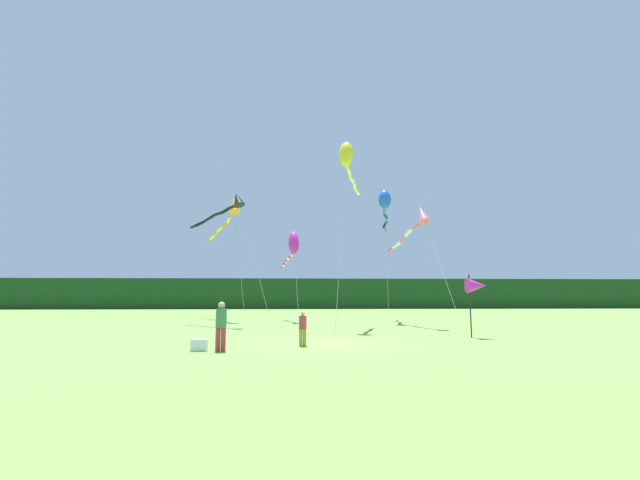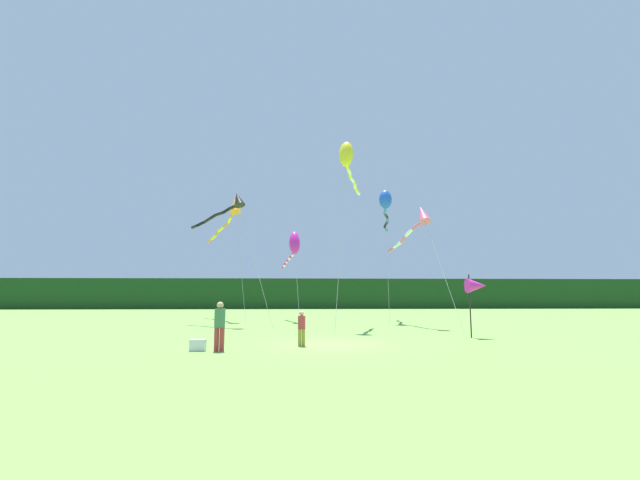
# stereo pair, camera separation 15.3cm
# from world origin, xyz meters

# --- Properties ---
(ground_plane) EXTENTS (120.00, 120.00, 0.00)m
(ground_plane) POSITION_xyz_m (0.00, 0.00, 0.00)
(ground_plane) COLOR #6B9E42
(distant_treeline) EXTENTS (108.00, 2.33, 4.31)m
(distant_treeline) POSITION_xyz_m (0.00, 45.00, 2.16)
(distant_treeline) COLOR #193D19
(distant_treeline) RESTS_ON ground
(person_adult) EXTENTS (0.37, 0.37, 1.70)m
(person_adult) POSITION_xyz_m (-3.89, -1.91, 0.95)
(person_adult) COLOR #B23338
(person_adult) RESTS_ON ground
(person_child) EXTENTS (0.29, 0.29, 1.33)m
(person_child) POSITION_xyz_m (-1.02, -0.60, 0.74)
(person_child) COLOR olive
(person_child) RESTS_ON ground
(cooler_box) EXTENTS (0.53, 0.32, 0.40)m
(cooler_box) POSITION_xyz_m (-4.63, -1.83, 0.20)
(cooler_box) COLOR silver
(cooler_box) RESTS_ON ground
(banner_flag_pole) EXTENTS (0.90, 0.70, 2.88)m
(banner_flag_pole) POSITION_xyz_m (7.06, 2.24, 2.34)
(banner_flag_pole) COLOR black
(banner_flag_pole) RESTS_ON ground
(kite_yellow) EXTENTS (2.29, 6.41, 10.91)m
(kite_yellow) POSITION_xyz_m (1.65, 6.89, 9.89)
(kite_yellow) COLOR #B2B2B2
(kite_yellow) RESTS_ON ground
(kite_orange) EXTENTS (4.72, 8.60, 9.50)m
(kite_orange) POSITION_xyz_m (-6.50, 15.99, 8.46)
(kite_orange) COLOR #B2B2B2
(kite_orange) RESTS_ON ground
(kite_black) EXTENTS (6.24, 5.30, 8.67)m
(kite_black) POSITION_xyz_m (-5.64, 10.46, 7.83)
(kite_black) COLOR #B2B2B2
(kite_black) RESTS_ON ground
(kite_rainbow) EXTENTS (1.97, 8.89, 7.58)m
(kite_rainbow) POSITION_xyz_m (6.27, 8.86, 6.56)
(kite_rainbow) COLOR #B2B2B2
(kite_rainbow) RESTS_ON ground
(kite_magenta) EXTENTS (1.60, 6.81, 6.74)m
(kite_magenta) POSITION_xyz_m (-1.56, 14.24, 5.62)
(kite_magenta) COLOR #B2B2B2
(kite_magenta) RESTS_ON ground
(kite_blue) EXTENTS (1.67, 6.73, 9.59)m
(kite_blue) POSITION_xyz_m (5.18, 13.23, 8.64)
(kite_blue) COLOR #B2B2B2
(kite_blue) RESTS_ON ground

